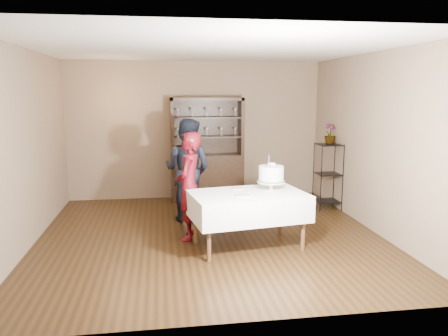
{
  "coord_description": "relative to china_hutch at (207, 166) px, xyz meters",
  "views": [
    {
      "loc": [
        -0.71,
        -6.17,
        2.11
      ],
      "look_at": [
        0.22,
        0.1,
        1.0
      ],
      "focal_mm": 35.0,
      "sensor_mm": 36.0,
      "label": 1
    }
  ],
  "objects": [
    {
      "name": "floor",
      "position": [
        -0.2,
        -2.25,
        -0.66
      ],
      "size": [
        5.0,
        5.0,
        0.0
      ],
      "primitive_type": "plane",
      "color": "black",
      "rests_on": "ground"
    },
    {
      "name": "plate_near",
      "position": [
        0.15,
        -2.94,
        0.11
      ],
      "size": [
        0.24,
        0.24,
        0.01
      ],
      "primitive_type": "cylinder",
      "rotation": [
        0.0,
        0.0,
        -0.1
      ],
      "color": "silver",
      "rests_on": "cake_table"
    },
    {
      "name": "woman",
      "position": [
        -0.51,
        -2.31,
        0.11
      ],
      "size": [
        0.52,
        0.65,
        1.56
      ],
      "primitive_type": "imported",
      "rotation": [
        0.0,
        0.0,
        -1.87
      ],
      "color": "#3C0605",
      "rests_on": "floor"
    },
    {
      "name": "cake_table",
      "position": [
        0.26,
        -2.79,
        -0.08
      ],
      "size": [
        1.65,
        1.16,
        0.76
      ],
      "rotation": [
        0.0,
        0.0,
        0.15
      ],
      "color": "silver",
      "rests_on": "floor"
    },
    {
      "name": "man",
      "position": [
        -0.47,
        -1.38,
        0.18
      ],
      "size": [
        1.03,
        0.95,
        1.69
      ],
      "primitive_type": "imported",
      "rotation": [
        0.0,
        0.0,
        2.64
      ],
      "color": "black",
      "rests_on": "floor"
    },
    {
      "name": "wall_left",
      "position": [
        -2.7,
        -2.25,
        0.69
      ],
      "size": [
        0.02,
        5.0,
        2.7
      ],
      "primitive_type": "cube",
      "color": "#745C4B",
      "rests_on": "floor"
    },
    {
      "name": "china_hutch",
      "position": [
        0.0,
        0.0,
        0.0
      ],
      "size": [
        1.4,
        0.48,
        2.0
      ],
      "color": "black",
      "rests_on": "floor"
    },
    {
      "name": "plate_far",
      "position": [
        0.15,
        -2.53,
        0.11
      ],
      "size": [
        0.24,
        0.24,
        0.01
      ],
      "primitive_type": "cylinder",
      "rotation": [
        0.0,
        0.0,
        0.35
      ],
      "color": "silver",
      "rests_on": "cake_table"
    },
    {
      "name": "plant_etagere",
      "position": [
        2.08,
        -1.05,
        -0.01
      ],
      "size": [
        0.42,
        0.42,
        1.2
      ],
      "color": "black",
      "rests_on": "floor"
    },
    {
      "name": "potted_plant",
      "position": [
        2.09,
        -1.06,
        0.7
      ],
      "size": [
        0.24,
        0.24,
        0.36
      ],
      "primitive_type": "imported",
      "rotation": [
        0.0,
        0.0,
        0.23
      ],
      "color": "#4A6F35",
      "rests_on": "plant_etagere"
    },
    {
      "name": "cake",
      "position": [
        0.61,
        -2.66,
        0.31
      ],
      "size": [
        0.39,
        0.39,
        0.53
      ],
      "rotation": [
        0.0,
        0.0,
        -0.13
      ],
      "color": "silver",
      "rests_on": "cake_table"
    },
    {
      "name": "ceiling",
      "position": [
        -0.2,
        -2.25,
        2.04
      ],
      "size": [
        5.0,
        5.0,
        0.0
      ],
      "primitive_type": "plane",
      "rotation": [
        3.14,
        0.0,
        0.0
      ],
      "color": "silver",
      "rests_on": "back_wall"
    },
    {
      "name": "wall_right",
      "position": [
        2.3,
        -2.25,
        0.69
      ],
      "size": [
        0.02,
        5.0,
        2.7
      ],
      "primitive_type": "cube",
      "color": "#745C4B",
      "rests_on": "floor"
    },
    {
      "name": "back_wall",
      "position": [
        -0.2,
        0.25,
        0.69
      ],
      "size": [
        5.0,
        0.02,
        2.7
      ],
      "primitive_type": "cube",
      "color": "#745C4B",
      "rests_on": "floor"
    }
  ]
}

